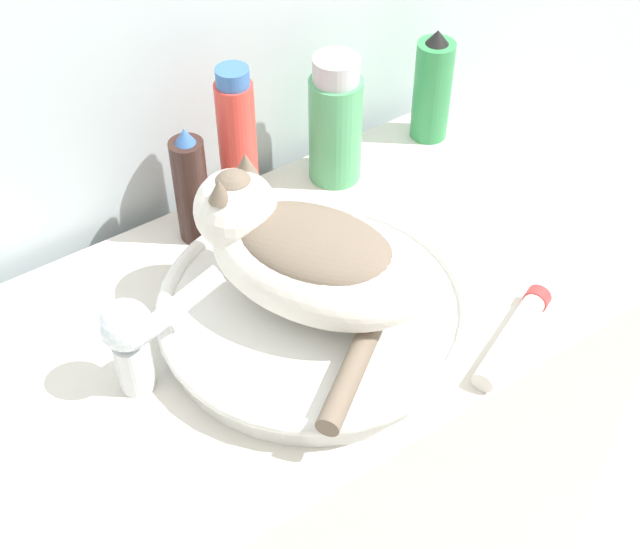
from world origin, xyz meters
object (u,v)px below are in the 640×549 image
hairspray_can_black (191,188)px  cream_tube (513,336)px  shampoo_bottle_tall (238,148)px  mouthwash_bottle (335,122)px  cat (302,254)px  spray_bottle_trigger (432,88)px  faucet (136,335)px

hairspray_can_black → cream_tube: 0.47m
shampoo_bottle_tall → cream_tube: bearing=-70.3°
hairspray_can_black → mouthwash_bottle: 0.24m
cat → mouthwash_bottle: bearing=-69.2°
hairspray_can_black → mouthwash_bottle: (0.24, 0.00, 0.01)m
shampoo_bottle_tall → cat: bearing=-101.7°
mouthwash_bottle → spray_bottle_trigger: 0.19m
faucet → hairspray_can_black: hairspray_can_black is taller
cat → shampoo_bottle_tall: size_ratio=1.44×
mouthwash_bottle → spray_bottle_trigger: size_ratio=1.09×
shampoo_bottle_tall → hairspray_can_black: bearing=-180.0°
cat → mouthwash_bottle: cat is taller
cat → faucet: 0.22m
spray_bottle_trigger → mouthwash_bottle: bearing=180.0°
spray_bottle_trigger → faucet: bearing=-161.9°
mouthwash_bottle → faucet: bearing=-154.8°
cat → mouthwash_bottle: (0.21, 0.23, -0.02)m
cat → spray_bottle_trigger: cat is taller
faucet → hairspray_can_black: size_ratio=0.84×
hairspray_can_black → mouthwash_bottle: mouthwash_bottle is taller
mouthwash_bottle → cream_tube: (-0.02, -0.41, -0.08)m
mouthwash_bottle → cream_tube: bearing=-92.6°
shampoo_bottle_tall → mouthwash_bottle: bearing=0.0°
cat → cream_tube: bearing=-159.5°
shampoo_bottle_tall → mouthwash_bottle: size_ratio=1.20×
cat → faucet: cat is taller
faucet → cream_tube: size_ratio=0.87×
shampoo_bottle_tall → cream_tube: size_ratio=1.39×
cat → cream_tube: 0.28m
hairspray_can_black → spray_bottle_trigger: (0.43, 0.00, 0.00)m
faucet → cream_tube: faucet is taller
faucet → shampoo_bottle_tall: bearing=47.9°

